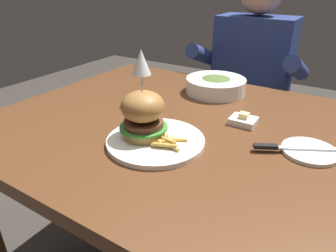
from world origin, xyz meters
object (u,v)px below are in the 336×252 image
object	(u,v)px
table_knife	(290,148)
main_plate	(156,141)
bread_plate	(310,151)
wine_glass	(141,64)
soup_bowl	(216,85)
butter_dish	(243,120)
diner_person	(248,100)
burger_sandwich	(143,114)

from	to	relation	value
table_knife	main_plate	bearing A→B (deg)	-155.81
bread_plate	table_knife	size ratio (longest dim) A/B	0.68
main_plate	wine_glass	xyz separation A→B (m)	(-0.20, 0.21, 0.13)
wine_glass	bread_plate	world-z (taller)	wine_glass
soup_bowl	main_plate	bearing A→B (deg)	-86.44
wine_glass	butter_dish	size ratio (longest dim) A/B	2.45
bread_plate	soup_bowl	xyz separation A→B (m)	(-0.38, 0.29, 0.03)
main_plate	diner_person	bearing A→B (deg)	91.58
soup_bowl	butter_dish	bearing A→B (deg)	-48.71
butter_dish	diner_person	size ratio (longest dim) A/B	0.07
main_plate	butter_dish	size ratio (longest dim) A/B	3.38
wine_glass	soup_bowl	distance (m)	0.31
wine_glass	bread_plate	bearing A→B (deg)	-5.01
main_plate	burger_sandwich	xyz separation A→B (m)	(-0.04, -0.00, 0.07)
burger_sandwich	wine_glass	bearing A→B (deg)	127.01
burger_sandwich	butter_dish	bearing A→B (deg)	50.78
main_plate	burger_sandwich	distance (m)	0.08
wine_glass	diner_person	distance (m)	0.77
burger_sandwich	wine_glass	size ratio (longest dim) A/B	0.71
butter_dish	soup_bowl	bearing A→B (deg)	131.29
main_plate	bread_plate	distance (m)	0.39
bread_plate	soup_bowl	distance (m)	0.48
bread_plate	soup_bowl	bearing A→B (deg)	143.45
soup_bowl	diner_person	distance (m)	0.49
main_plate	diner_person	world-z (taller)	diner_person
bread_plate	soup_bowl	world-z (taller)	soup_bowl
butter_dish	wine_glass	bearing A→B (deg)	-175.93
burger_sandwich	butter_dish	distance (m)	0.32
soup_bowl	bread_plate	bearing A→B (deg)	-36.55
butter_dish	bread_plate	bearing A→B (deg)	-20.39
main_plate	table_knife	world-z (taller)	table_knife
main_plate	soup_bowl	bearing A→B (deg)	93.56
table_knife	diner_person	world-z (taller)	diner_person
bread_plate	diner_person	size ratio (longest dim) A/B	0.12
diner_person	butter_dish	bearing A→B (deg)	-74.48
diner_person	table_knife	bearing A→B (deg)	-65.95
bread_plate	diner_person	world-z (taller)	diner_person
diner_person	wine_glass	bearing A→B (deg)	-104.32
butter_dish	soup_bowl	xyz separation A→B (m)	(-0.19, 0.21, 0.02)
wine_glass	diner_person	size ratio (longest dim) A/B	0.16
bread_plate	butter_dish	bearing A→B (deg)	159.61
main_plate	diner_person	xyz separation A→B (m)	(-0.02, 0.89, -0.18)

